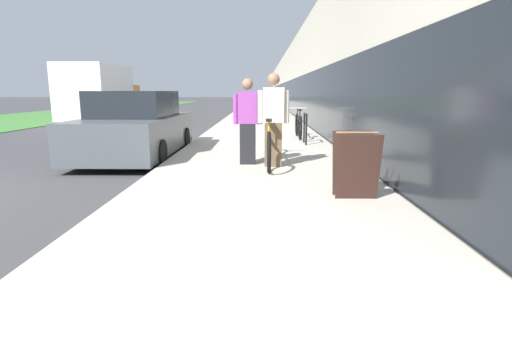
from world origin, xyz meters
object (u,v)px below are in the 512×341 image
parked_sedan_curbside (137,127)px  bike_rack_hoop (305,125)px  person_bystander (248,122)px  tandem_bicycle (268,143)px  sandwich_board_sign (356,165)px  cruiser_bike_nearest (299,125)px  person_rider (273,120)px  moving_truck (100,94)px

parked_sedan_curbside → bike_rack_hoop: bearing=18.2°
person_bystander → parked_sedan_curbside: bearing=147.5°
tandem_bicycle → bike_rack_hoop: bearing=70.4°
sandwich_board_sign → parked_sedan_curbside: (-4.31, 4.30, 0.12)m
cruiser_bike_nearest → sandwich_board_sign: bearing=-89.0°
tandem_bicycle → person_rider: (0.09, -0.37, 0.49)m
parked_sedan_curbside → tandem_bicycle: bearing=-27.2°
tandem_bicycle → cruiser_bike_nearest: (1.02, 4.47, -0.01)m
parked_sedan_curbside → moving_truck: (-5.23, 11.04, 0.73)m
tandem_bicycle → moving_truck: 15.22m
person_rider → parked_sedan_curbside: bearing=148.4°
tandem_bicycle → person_bystander: (-0.40, -0.13, 0.44)m
tandem_bicycle → cruiser_bike_nearest: 4.59m
person_rider → bike_rack_hoop: person_rider is taller
tandem_bicycle → bike_rack_hoop: size_ratio=3.41×
bike_rack_hoop → moving_truck: (-9.46, 9.64, 0.78)m
moving_truck → cruiser_bike_nearest: bearing=-41.0°
sandwich_board_sign → parked_sedan_curbside: size_ratio=0.19×
person_bystander → bike_rack_hoop: size_ratio=1.98×
person_rider → moving_truck: moving_truck is taller
tandem_bicycle → cruiser_bike_nearest: size_ratio=1.56×
sandwich_board_sign → cruiser_bike_nearest: bearing=91.0°
parked_sedan_curbside → moving_truck: size_ratio=0.77×
tandem_bicycle → sandwich_board_sign: bearing=-66.8°
tandem_bicycle → cruiser_bike_nearest: tandem_bicycle is taller
cruiser_bike_nearest → parked_sedan_curbside: 5.06m
person_bystander → sandwich_board_sign: 3.01m
cruiser_bike_nearest → sandwich_board_sign: cruiser_bike_nearest is taller
tandem_bicycle → bike_rack_hoop: (1.07, 3.02, 0.11)m
moving_truck → person_bystander: bearing=-58.0°
person_rider → parked_sedan_curbside: person_rider is taller
person_rider → cruiser_bike_nearest: size_ratio=0.96×
moving_truck → sandwich_board_sign: bearing=-58.1°
cruiser_bike_nearest → tandem_bicycle: bearing=-102.9°
person_bystander → bike_rack_hoop: bearing=64.8°
person_bystander → cruiser_bike_nearest: bearing=72.7°
person_rider → moving_truck: size_ratio=0.29×
tandem_bicycle → sandwich_board_sign: tandem_bicycle is taller
person_rider → cruiser_bike_nearest: person_rider is taller
tandem_bicycle → person_bystander: bearing=-162.7°
tandem_bicycle → person_bystander: person_bystander is taller
parked_sedan_curbside → moving_truck: moving_truck is taller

